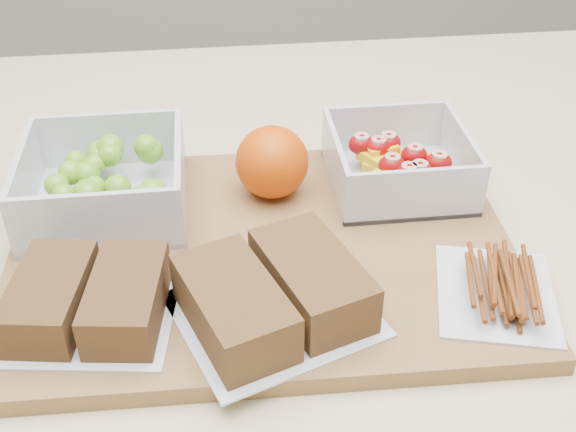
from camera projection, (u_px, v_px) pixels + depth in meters
name	position (u px, v px, depth m)	size (l,w,h in m)	color
cutting_board	(263.00, 252.00, 0.61)	(0.42, 0.30, 0.02)	olive
grape_container	(107.00, 182.00, 0.64)	(0.14, 0.14, 0.06)	silver
fruit_container	(398.00, 165.00, 0.67)	(0.12, 0.12, 0.05)	silver
orange	(272.00, 162.00, 0.65)	(0.07, 0.07, 0.07)	#D24704
sandwich_bag_left	(89.00, 299.00, 0.52)	(0.13, 0.12, 0.04)	silver
sandwich_bag_center	(274.00, 294.00, 0.53)	(0.17, 0.16, 0.04)	silver
pretzel_bag	(498.00, 283.00, 0.55)	(0.11, 0.13, 0.02)	silver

